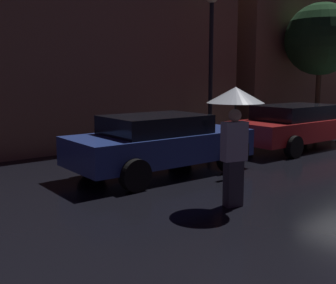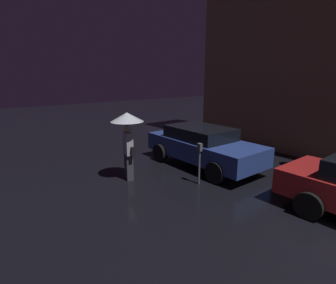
{
  "view_description": "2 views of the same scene",
  "coord_description": "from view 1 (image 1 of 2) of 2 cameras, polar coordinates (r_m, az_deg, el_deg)",
  "views": [
    {
      "loc": [
        -11.82,
        -5.95,
        2.23
      ],
      "look_at": [
        -6.75,
        0.36,
        0.93
      ],
      "focal_mm": 45.0,
      "sensor_mm": 36.0,
      "label": 1
    },
    {
      "loc": [
        -0.12,
        -5.01,
        3.01
      ],
      "look_at": [
        -6.46,
        0.17,
        0.97
      ],
      "focal_mm": 28.0,
      "sensor_mm": 36.0,
      "label": 2
    }
  ],
  "objects": [
    {
      "name": "parking_meter",
      "position": [
        9.25,
        9.18,
        -0.18
      ],
      "size": [
        0.12,
        0.1,
        1.21
      ],
      "color": "#4C5154",
      "rests_on": "ground"
    },
    {
      "name": "parked_car_red",
      "position": [
        13.41,
        17.11,
        2.2
      ],
      "size": [
        4.7,
        1.96,
        1.33
      ],
      "rotation": [
        0.0,
        0.0,
        -0.02
      ],
      "color": "maroon",
      "rests_on": "ground"
    },
    {
      "name": "building_facade_right",
      "position": [
        20.94,
        14.88,
        14.5
      ],
      "size": [
        6.94,
        3.0,
        8.6
      ],
      "color": "#8C664C",
      "rests_on": "ground"
    },
    {
      "name": "street_tree",
      "position": [
        18.25,
        19.99,
        12.93
      ],
      "size": [
        2.84,
        2.84,
        5.04
      ],
      "color": "#473323",
      "rests_on": "ground"
    },
    {
      "name": "street_lamp_near",
      "position": [
        14.15,
        5.9,
        14.63
      ],
      "size": [
        0.47,
        0.47,
        4.97
      ],
      "color": "black",
      "rests_on": "ground"
    },
    {
      "name": "parked_car_blue",
      "position": [
        9.45,
        -1.1,
        -0.04
      ],
      "size": [
        4.27,
        1.96,
        1.34
      ],
      "rotation": [
        0.0,
        0.0,
        -0.03
      ],
      "color": "navy",
      "rests_on": "ground"
    },
    {
      "name": "pedestrian_with_umbrella",
      "position": [
        7.08,
        9.07,
        3.57
      ],
      "size": [
        0.95,
        0.95,
        2.03
      ],
      "rotation": [
        0.0,
        0.0,
        2.89
      ],
      "color": "#383842",
      "rests_on": "ground"
    }
  ]
}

